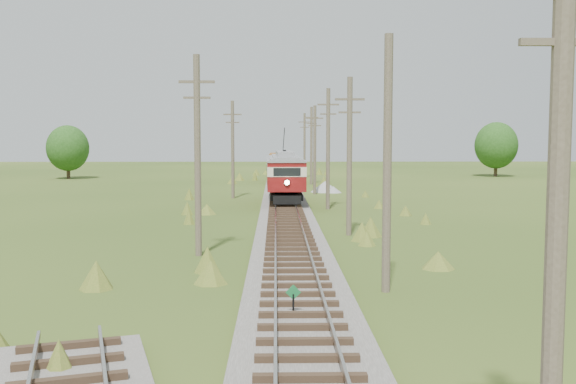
{
  "coord_description": "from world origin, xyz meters",
  "views": [
    {
      "loc": [
        -0.71,
        -16.75,
        5.3
      ],
      "look_at": [
        0.0,
        19.93,
        2.23
      ],
      "focal_mm": 40.0,
      "sensor_mm": 36.0,
      "label": 1
    }
  ],
  "objects_px": {
    "gravel_pile": "(326,187)",
    "streetcar": "(284,172)",
    "switch_marker": "(293,300)",
    "gondola": "(282,165)"
  },
  "relations": [
    {
      "from": "switch_marker",
      "to": "streetcar",
      "type": "height_order",
      "value": "streetcar"
    },
    {
      "from": "switch_marker",
      "to": "gravel_pile",
      "type": "distance_m",
      "value": 45.02
    },
    {
      "from": "gravel_pile",
      "to": "streetcar",
      "type": "bearing_deg",
      "value": -110.63
    },
    {
      "from": "switch_marker",
      "to": "streetcar",
      "type": "relative_size",
      "value": 0.09
    },
    {
      "from": "streetcar",
      "to": "gondola",
      "type": "bearing_deg",
      "value": 89.03
    },
    {
      "from": "gondola",
      "to": "gravel_pile",
      "type": "height_order",
      "value": "gondola"
    },
    {
      "from": "gondola",
      "to": "switch_marker",
      "type": "bearing_deg",
      "value": -89.63
    },
    {
      "from": "switch_marker",
      "to": "streetcar",
      "type": "distance_m",
      "value": 33.42
    },
    {
      "from": "streetcar",
      "to": "gravel_pile",
      "type": "bearing_deg",
      "value": 68.41
    },
    {
      "from": "switch_marker",
      "to": "gondola",
      "type": "distance_m",
      "value": 59.4
    }
  ]
}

